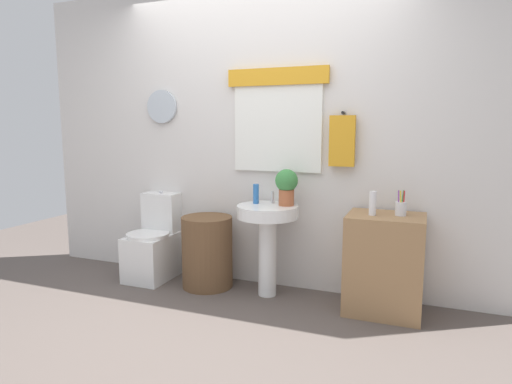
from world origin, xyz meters
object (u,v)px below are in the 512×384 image
at_px(potted_plant, 287,185).
at_px(toothbrush_cup, 401,208).
at_px(lotion_bottle, 373,203).
at_px(pedestal_sink, 267,228).
at_px(wooden_cabinet, 384,264).
at_px(soap_bottle, 256,194).
at_px(laundry_hamper, 207,252).
at_px(toilet, 154,246).

height_order(potted_plant, toothbrush_cup, potted_plant).
bearing_deg(lotion_bottle, pedestal_sink, 177.24).
height_order(lotion_bottle, toothbrush_cup, toothbrush_cup).
bearing_deg(wooden_cabinet, soap_bottle, 177.27).
distance_m(soap_bottle, toothbrush_cup, 1.14).
distance_m(wooden_cabinet, soap_bottle, 1.15).
bearing_deg(lotion_bottle, potted_plant, 171.75).
bearing_deg(laundry_hamper, toothbrush_cup, 0.72).
relative_size(wooden_cabinet, toothbrush_cup, 4.02).
relative_size(wooden_cabinet, soap_bottle, 4.58).
xyz_separation_m(toilet, lotion_bottle, (1.95, -0.08, 0.53)).
bearing_deg(potted_plant, lotion_bottle, -8.25).
height_order(toilet, wooden_cabinet, toilet).
distance_m(wooden_cabinet, lotion_bottle, 0.47).
xyz_separation_m(laundry_hamper, pedestal_sink, (0.56, 0.00, 0.25)).
bearing_deg(laundry_hamper, wooden_cabinet, 0.00).
xyz_separation_m(laundry_hamper, lotion_bottle, (1.39, -0.04, 0.52)).
bearing_deg(pedestal_sink, wooden_cabinet, 0.00).
bearing_deg(soap_bottle, lotion_bottle, -5.41).
relative_size(laundry_hamper, lotion_bottle, 3.51).
bearing_deg(pedestal_sink, soap_bottle, 157.38).
relative_size(soap_bottle, toothbrush_cup, 0.88).
distance_m(laundry_hamper, potted_plant, 0.93).
xyz_separation_m(potted_plant, toothbrush_cup, (0.88, -0.04, -0.13)).
xyz_separation_m(wooden_cabinet, lotion_bottle, (-0.10, -0.04, 0.46)).
bearing_deg(toilet, toothbrush_cup, -0.41).
height_order(laundry_hamper, soap_bottle, soap_bottle).
relative_size(laundry_hamper, wooden_cabinet, 0.83).
height_order(wooden_cabinet, potted_plant, potted_plant).
xyz_separation_m(wooden_cabinet, potted_plant, (-0.79, 0.06, 0.55)).
bearing_deg(toilet, potted_plant, 1.13).
relative_size(lotion_bottle, toothbrush_cup, 0.95).
height_order(laundry_hamper, wooden_cabinet, wooden_cabinet).
bearing_deg(wooden_cabinet, potted_plant, 175.64).
bearing_deg(pedestal_sink, lotion_bottle, -2.76).
distance_m(laundry_hamper, lotion_bottle, 1.48).
bearing_deg(wooden_cabinet, laundry_hamper, 180.00).
distance_m(pedestal_sink, wooden_cabinet, 0.95).
xyz_separation_m(soap_bottle, toothbrush_cup, (1.14, -0.03, -0.04)).
xyz_separation_m(laundry_hamper, soap_bottle, (0.44, 0.05, 0.53)).
distance_m(laundry_hamper, wooden_cabinet, 1.48).
bearing_deg(laundry_hamper, pedestal_sink, 0.00).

